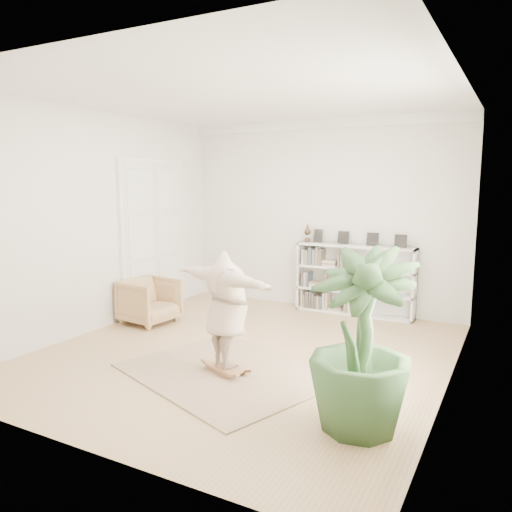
{
  "coord_description": "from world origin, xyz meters",
  "views": [
    {
      "loc": [
        3.41,
        -6.04,
        2.47
      ],
      "look_at": [
        -0.03,
        0.4,
        1.36
      ],
      "focal_mm": 35.0,
      "sensor_mm": 36.0,
      "label": 1
    }
  ],
  "objects": [
    {
      "name": "floor",
      "position": [
        0.0,
        0.0,
        0.0
      ],
      "size": [
        6.0,
        6.0,
        0.0
      ],
      "primitive_type": "plane",
      "color": "tan",
      "rests_on": "ground"
    },
    {
      "name": "rug",
      "position": [
        0.18,
        -0.79,
        0.01
      ],
      "size": [
        3.03,
        2.74,
        0.02
      ],
      "primitive_type": "cube",
      "rotation": [
        0.0,
        0.0,
        -0.35
      ],
      "color": "tan",
      "rests_on": "floor"
    },
    {
      "name": "armchair",
      "position": [
        -2.22,
        0.55,
        0.39
      ],
      "size": [
        0.95,
        0.93,
        0.78
      ],
      "primitive_type": "imported",
      "rotation": [
        0.0,
        0.0,
        1.45
      ],
      "color": "#A58457",
      "rests_on": "floor"
    },
    {
      "name": "room_shell",
      "position": [
        0.0,
        2.94,
        3.51
      ],
      "size": [
        6.0,
        6.0,
        6.0
      ],
      "color": "silver",
      "rests_on": "floor"
    },
    {
      "name": "houseplant",
      "position": [
        2.1,
        -1.41,
        0.92
      ],
      "size": [
        1.12,
        1.12,
        1.83
      ],
      "primitive_type": "imported",
      "rotation": [
        0.0,
        0.0,
        -0.09
      ],
      "color": "#2D4C26",
      "rests_on": "floor"
    },
    {
      "name": "bookshelf",
      "position": [
        0.74,
        2.82,
        0.64
      ],
      "size": [
        2.2,
        0.35,
        1.64
      ],
      "color": "silver",
      "rests_on": "floor"
    },
    {
      "name": "person",
      "position": [
        0.18,
        -0.79,
        0.88
      ],
      "size": [
        1.92,
        1.11,
        1.51
      ],
      "primitive_type": "imported",
      "rotation": [
        0.0,
        0.0,
        2.79
      ],
      "color": "beige",
      "rests_on": "rocker_board"
    },
    {
      "name": "doors",
      "position": [
        -2.7,
        1.3,
        1.4
      ],
      "size": [
        0.09,
        1.78,
        2.92
      ],
      "color": "white",
      "rests_on": "floor"
    },
    {
      "name": "rocker_board",
      "position": [
        0.18,
        -0.79,
        0.07
      ],
      "size": [
        0.59,
        0.46,
        0.11
      ],
      "rotation": [
        0.0,
        0.0,
        -0.35
      ],
      "color": "brown",
      "rests_on": "rug"
    }
  ]
}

